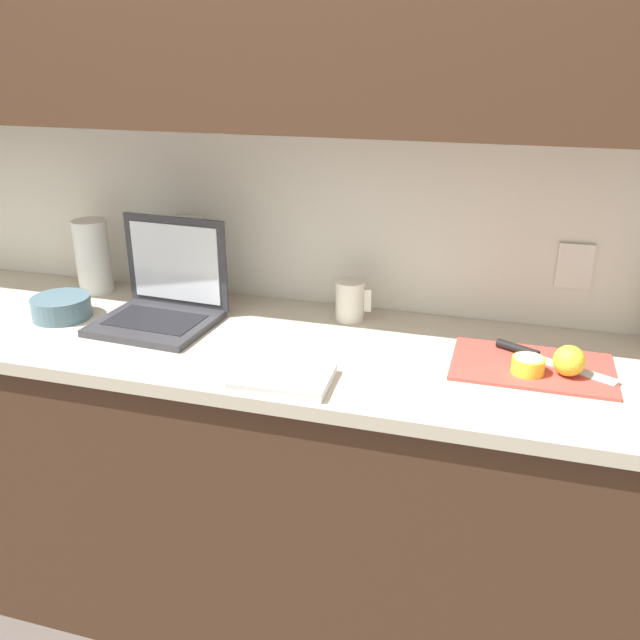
# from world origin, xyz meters

# --- Properties ---
(ground_plane) EXTENTS (12.00, 12.00, 0.00)m
(ground_plane) POSITION_xyz_m (0.00, 0.00, 0.00)
(ground_plane) COLOR #564C47
(ground_plane) RESTS_ON ground
(wall_back) EXTENTS (5.20, 0.38, 2.60)m
(wall_back) POSITION_xyz_m (0.00, 0.23, 1.56)
(wall_back) COLOR white
(wall_back) RESTS_ON ground_plane
(counter_unit) EXTENTS (2.58, 0.61, 0.89)m
(counter_unit) POSITION_xyz_m (-0.02, 0.00, 0.46)
(counter_unit) COLOR #472D1E
(counter_unit) RESTS_ON ground_plane
(laptop) EXTENTS (0.33, 0.28, 0.28)m
(laptop) POSITION_xyz_m (-0.35, 0.06, 0.96)
(laptop) COLOR #333338
(laptop) RESTS_ON counter_unit
(cutting_board) EXTENTS (0.38, 0.24, 0.01)m
(cutting_board) POSITION_xyz_m (0.65, 0.02, 0.90)
(cutting_board) COLOR #D1473D
(cutting_board) RESTS_ON counter_unit
(knife) EXTENTS (0.28, 0.16, 0.02)m
(knife) POSITION_xyz_m (0.65, 0.07, 0.91)
(knife) COLOR silver
(knife) RESTS_ON cutting_board
(lemon_half_cut) EXTENTS (0.08, 0.08, 0.04)m
(lemon_half_cut) POSITION_xyz_m (0.63, -0.02, 0.92)
(lemon_half_cut) COLOR yellow
(lemon_half_cut) RESTS_ON cutting_board
(lemon_whole_beside) EXTENTS (0.07, 0.07, 0.07)m
(lemon_whole_beside) POSITION_xyz_m (0.72, -0.01, 0.94)
(lemon_whole_beside) COLOR yellow
(lemon_whole_beside) RESTS_ON cutting_board
(measuring_cup) EXTENTS (0.10, 0.08, 0.11)m
(measuring_cup) POSITION_xyz_m (0.15, 0.20, 0.95)
(measuring_cup) COLOR silver
(measuring_cup) RESTS_ON counter_unit
(bowl_white) EXTENTS (0.16, 0.16, 0.06)m
(bowl_white) POSITION_xyz_m (-0.64, -0.01, 0.93)
(bowl_white) COLOR slate
(bowl_white) RESTS_ON counter_unit
(paper_towel_roll) EXTENTS (0.10, 0.10, 0.23)m
(paper_towel_roll) POSITION_xyz_m (-0.67, 0.21, 1.01)
(paper_towel_roll) COLOR white
(paper_towel_roll) RESTS_ON counter_unit
(dish_towel) EXTENTS (0.23, 0.17, 0.02)m
(dish_towel) POSITION_xyz_m (0.10, -0.21, 0.91)
(dish_towel) COLOR white
(dish_towel) RESTS_ON counter_unit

